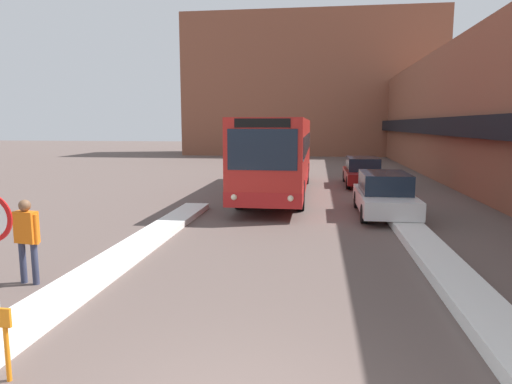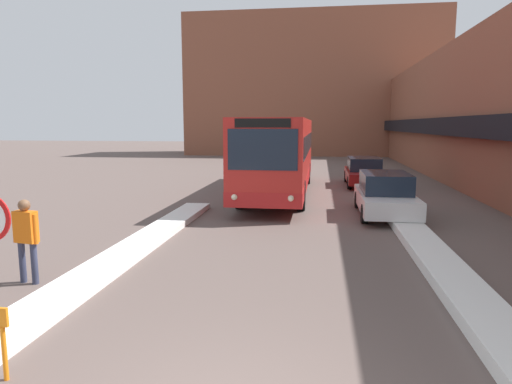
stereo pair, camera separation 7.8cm
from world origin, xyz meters
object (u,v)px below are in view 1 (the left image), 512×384
Objects in this scene: parked_car_middle at (362,171)px; pedestrian at (27,234)px; parked_car_front at (384,194)px; city_bus at (279,154)px.

pedestrian is (-7.95, -16.05, 0.29)m from parked_car_middle.
parked_car_front is 2.65× the size of pedestrian.
city_bus is 5.53m from parked_car_middle.
parked_car_middle is at bearing 90.00° from parked_car_front.
parked_car_front reaches higher than parked_car_middle.
city_bus is 2.80× the size of parked_car_front.
pedestrian is at bearing -107.35° from city_bus.
parked_car_front is at bearing 55.16° from pedestrian.
parked_car_front is at bearing -47.42° from city_bus.
parked_car_front is at bearing -90.00° from parked_car_middle.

